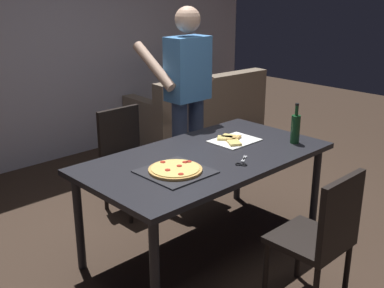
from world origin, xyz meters
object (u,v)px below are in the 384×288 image
(chair_near_camera, at_px, (322,233))
(couch, at_px, (199,115))
(person_serving_pizza, at_px, (187,94))
(kitchen_scissors, at_px, (242,162))
(dining_table, at_px, (206,164))
(pepperoni_pizza_on_tray, at_px, (175,170))
(chair_far_side, at_px, (127,153))
(wine_bottle, at_px, (295,128))

(chair_near_camera, bearing_deg, couch, 57.40)
(person_serving_pizza, xyz_separation_m, kitchen_scissors, (-0.45, -1.04, -0.24))
(dining_table, height_order, pepperoni_pizza_on_tray, pepperoni_pizza_on_tray)
(chair_far_side, relative_size, wine_bottle, 2.85)
(chair_near_camera, bearing_deg, pepperoni_pizza_on_tray, 113.22)
(pepperoni_pizza_on_tray, bearing_deg, chair_near_camera, -66.78)
(dining_table, bearing_deg, chair_near_camera, -90.00)
(chair_near_camera, relative_size, couch, 0.51)
(chair_near_camera, bearing_deg, chair_far_side, 90.00)
(dining_table, distance_m, chair_far_side, 0.99)
(chair_near_camera, height_order, kitchen_scissors, chair_near_camera)
(person_serving_pizza, relative_size, pepperoni_pizza_on_tray, 4.21)
(dining_table, relative_size, pepperoni_pizza_on_tray, 4.40)
(chair_far_side, relative_size, couch, 0.51)
(dining_table, distance_m, kitchen_scissors, 0.30)
(wine_bottle, bearing_deg, chair_near_camera, -134.82)
(chair_near_camera, height_order, pepperoni_pizza_on_tray, chair_near_camera)
(chair_near_camera, distance_m, pepperoni_pizza_on_tray, 1.00)
(dining_table, distance_m, wine_bottle, 0.77)
(chair_near_camera, distance_m, wine_bottle, 1.05)
(wine_bottle, distance_m, kitchen_scissors, 0.64)
(chair_far_side, bearing_deg, couch, 28.05)
(chair_far_side, distance_m, pepperoni_pizza_on_tray, 1.16)
(dining_table, height_order, kitchen_scissors, kitchen_scissors)
(chair_far_side, distance_m, wine_bottle, 1.48)
(couch, bearing_deg, chair_near_camera, -122.60)
(couch, xyz_separation_m, wine_bottle, (-1.20, -2.26, 0.57))
(kitchen_scissors, bearing_deg, wine_bottle, 0.51)
(person_serving_pizza, distance_m, kitchen_scissors, 1.16)
(wine_bottle, bearing_deg, kitchen_scissors, -179.49)
(couch, height_order, pepperoni_pizza_on_tray, couch)
(chair_far_side, height_order, wine_bottle, wine_bottle)
(person_serving_pizza, relative_size, wine_bottle, 5.54)
(person_serving_pizza, bearing_deg, chair_near_camera, -106.58)
(pepperoni_pizza_on_tray, bearing_deg, chair_far_side, 70.35)
(chair_near_camera, xyz_separation_m, wine_bottle, (0.70, 0.70, 0.36))
(chair_near_camera, xyz_separation_m, kitchen_scissors, (0.07, 0.70, 0.24))
(couch, height_order, kitchen_scissors, couch)
(pepperoni_pizza_on_tray, xyz_separation_m, wine_bottle, (1.08, -0.19, 0.10))
(chair_near_camera, xyz_separation_m, couch, (1.90, 2.96, -0.21))
(wine_bottle, relative_size, kitchen_scissors, 1.64)
(person_serving_pizza, bearing_deg, dining_table, -124.30)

